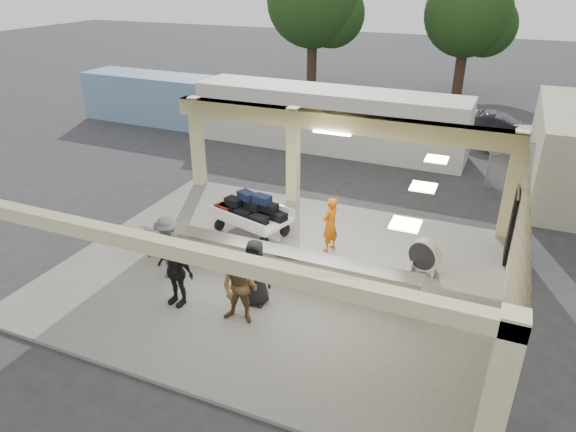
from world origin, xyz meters
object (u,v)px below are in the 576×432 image
at_px(passenger_c, 168,248).
at_px(container_white, 327,119).
at_px(baggage_counter, 270,263).
at_px(passenger_d, 255,273).
at_px(car_white_a, 540,143).
at_px(container_blue, 168,100).
at_px(passenger_b, 175,271).
at_px(luggage_cart, 251,211).
at_px(passenger_a, 240,288).
at_px(drum_fan, 425,255).
at_px(baggage_handler, 330,224).
at_px(car_dark, 496,129).

relative_size(passenger_c, container_white, 0.14).
bearing_deg(baggage_counter, passenger_d, -83.94).
distance_m(passenger_d, car_white_a, 16.93).
relative_size(passenger_d, container_blue, 0.18).
distance_m(passenger_b, container_blue, 17.73).
distance_m(luggage_cart, passenger_a, 4.65).
bearing_deg(container_blue, passenger_d, -47.06).
bearing_deg(container_white, container_blue, 177.13).
xyz_separation_m(drum_fan, passenger_d, (-3.69, -3.17, 0.35)).
distance_m(baggage_counter, baggage_handler, 2.41).
relative_size(luggage_cart, passenger_b, 1.42).
xyz_separation_m(drum_fan, car_dark, (1.17, 13.66, 0.09)).
bearing_deg(container_blue, car_white_a, 6.88).
bearing_deg(container_blue, luggage_cart, -43.49).
bearing_deg(container_blue, baggage_counter, -44.81).
bearing_deg(passenger_c, baggage_counter, 9.02).
xyz_separation_m(passenger_d, container_blue, (-12.09, 13.69, 0.29)).
relative_size(baggage_counter, car_white_a, 1.79).
xyz_separation_m(baggage_counter, luggage_cart, (-1.72, 2.28, 0.27)).
bearing_deg(luggage_cart, car_dark, 79.31).
bearing_deg(passenger_a, baggage_counter, 89.12).
bearing_deg(luggage_cart, passenger_a, -50.73).
distance_m(luggage_cart, baggage_handler, 2.69).
xyz_separation_m(baggage_handler, car_white_a, (6.00, 12.14, -0.31)).
relative_size(luggage_cart, car_dark, 0.61).
distance_m(drum_fan, car_dark, 13.71).
bearing_deg(baggage_counter, passenger_a, -86.42).
height_order(baggage_counter, drum_fan, drum_fan).
xyz_separation_m(passenger_a, container_blue, (-12.09, 14.51, 0.25)).
bearing_deg(passenger_d, container_white, 94.77).
distance_m(passenger_c, car_dark, 18.29).
xyz_separation_m(car_white_a, container_blue, (-18.94, -1.79, 0.64)).
distance_m(baggage_counter, container_white, 12.08).
xyz_separation_m(baggage_counter, car_white_a, (6.97, 14.31, 0.07)).
distance_m(passenger_a, container_blue, 18.89).
height_order(passenger_a, container_white, container_white).
height_order(car_white_a, container_blue, container_blue).
distance_m(luggage_cart, passenger_b, 4.22).
xyz_separation_m(container_white, container_blue, (-9.53, 0.71, -0.11)).
relative_size(luggage_cart, passenger_d, 1.50).
bearing_deg(container_white, car_white_a, 16.31).
distance_m(luggage_cart, container_white, 9.57).
xyz_separation_m(luggage_cart, baggage_handler, (2.69, -0.11, 0.10)).
bearing_deg(passenger_d, passenger_a, -96.40).
xyz_separation_m(baggage_counter, passenger_b, (-1.72, -1.94, 0.47)).
distance_m(passenger_a, passenger_b, 1.85).
height_order(baggage_counter, car_white_a, car_white_a).
height_order(baggage_handler, car_white_a, baggage_handler).
bearing_deg(car_dark, drum_fan, 176.77).
relative_size(baggage_handler, car_dark, 0.39).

